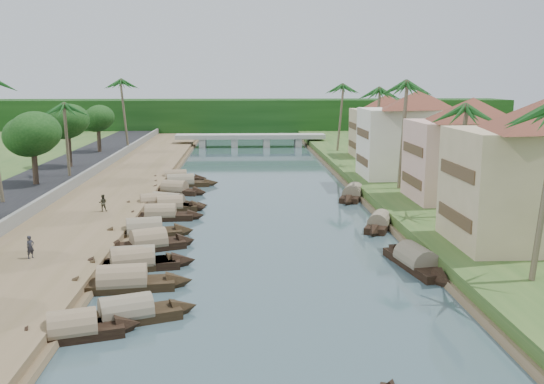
{
  "coord_description": "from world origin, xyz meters",
  "views": [
    {
      "loc": [
        -1.75,
        -42.2,
        12.55
      ],
      "look_at": [
        1.14,
        14.42,
        2.0
      ],
      "focal_mm": 40.0,
      "sensor_mm": 36.0,
      "label": 1
    }
  ],
  "objects_px": {
    "sampan_1": "(73,330)",
    "building_near": "(543,171)",
    "sampan_0": "(126,315)",
    "person_near": "(30,247)",
    "bridge": "(250,138)"
  },
  "relations": [
    {
      "from": "sampan_1",
      "to": "building_near",
      "type": "bearing_deg",
      "value": 5.23
    },
    {
      "from": "building_near",
      "to": "sampan_1",
      "type": "xyz_separation_m",
      "value": [
        -29.11,
        -11.75,
        -5.97
      ]
    },
    {
      "from": "sampan_0",
      "to": "sampan_1",
      "type": "distance_m",
      "value": 2.96
    },
    {
      "from": "bridge",
      "to": "building_near",
      "type": "relative_size",
      "value": 1.89
    },
    {
      "from": "bridge",
      "to": "sampan_1",
      "type": "bearing_deg",
      "value": -96.73
    },
    {
      "from": "person_near",
      "to": "sampan_1",
      "type": "bearing_deg",
      "value": -115.1
    },
    {
      "from": "bridge",
      "to": "sampan_0",
      "type": "height_order",
      "value": "bridge"
    },
    {
      "from": "sampan_1",
      "to": "bridge",
      "type": "bearing_deg",
      "value": 66.51
    },
    {
      "from": "building_near",
      "to": "sampan_0",
      "type": "relative_size",
      "value": 1.87
    },
    {
      "from": "sampan_0",
      "to": "sampan_1",
      "type": "relative_size",
      "value": 1.14
    },
    {
      "from": "building_near",
      "to": "sampan_0",
      "type": "distance_m",
      "value": 29.22
    },
    {
      "from": "building_near",
      "to": "person_near",
      "type": "distance_m",
      "value": 35.18
    },
    {
      "from": "sampan_0",
      "to": "person_near",
      "type": "height_order",
      "value": "person_near"
    },
    {
      "from": "sampan_0",
      "to": "sampan_1",
      "type": "bearing_deg",
      "value": -160.47
    },
    {
      "from": "bridge",
      "to": "building_near",
      "type": "distance_m",
      "value": 76.54
    }
  ]
}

